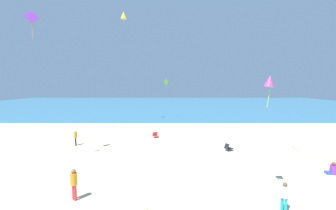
{
  "coord_description": "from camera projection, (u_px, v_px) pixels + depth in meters",
  "views": [
    {
      "loc": [
        0.01,
        -8.22,
        5.61
      ],
      "look_at": [
        0.0,
        6.82,
        4.14
      ],
      "focal_mm": 21.73,
      "sensor_mm": 36.0,
      "label": 1
    }
  ],
  "objects": [
    {
      "name": "ground_plane",
      "position": [
        168.0,
        146.0,
        18.68
      ],
      "size": [
        120.0,
        120.0,
        0.0
      ],
      "primitive_type": "plane",
      "color": "beige"
    },
    {
      "name": "person_2",
      "position": [
        74.0,
        182.0,
        9.89
      ],
      "size": [
        0.44,
        0.44,
        1.56
      ],
      "rotation": [
        0.0,
        0.0,
        0.89
      ],
      "color": "red",
      "rests_on": "ground_plane"
    },
    {
      "name": "kite_lime",
      "position": [
        166.0,
        82.0,
        32.85
      ],
      "size": [
        0.82,
        0.65,
        1.71
      ],
      "rotation": [
        0.0,
        0.0,
        1.0
      ],
      "color": "#99DB33"
    },
    {
      "name": "person_4",
      "position": [
        333.0,
        170.0,
        12.82
      ],
      "size": [
        0.66,
        0.41,
        0.81
      ],
      "rotation": [
        0.0,
        0.0,
        3.07
      ],
      "color": "purple",
      "rests_on": "ground_plane"
    },
    {
      "name": "person_5",
      "position": [
        285.0,
        195.0,
        8.94
      ],
      "size": [
        0.38,
        0.38,
        1.37
      ],
      "rotation": [
        0.0,
        0.0,
        3.85
      ],
      "color": "#19ADB2",
      "rests_on": "ground_plane"
    },
    {
      "name": "kite_yellow",
      "position": [
        124.0,
        15.0,
        28.46
      ],
      "size": [
        1.13,
        1.13,
        1.69
      ],
      "rotation": [
        0.0,
        0.0,
        1.13
      ],
      "color": "yellow"
    },
    {
      "name": "person_6",
      "position": [
        76.0,
        137.0,
        18.94
      ],
      "size": [
        0.39,
        0.39,
        1.45
      ],
      "rotation": [
        0.0,
        0.0,
        0.46
      ],
      "color": "black",
      "rests_on": "ground_plane"
    },
    {
      "name": "beach_chair_near_camera",
      "position": [
        228.0,
        147.0,
        17.42
      ],
      "size": [
        0.81,
        0.71,
        0.63
      ],
      "rotation": [
        0.0,
        0.0,
        0.41
      ],
      "color": "black",
      "rests_on": "ground_plane"
    },
    {
      "name": "ocean_water",
      "position": [
        168.0,
        104.0,
        59.84
      ],
      "size": [
        120.0,
        60.0,
        0.05
      ],
      "primitive_type": "cube",
      "color": "teal",
      "rests_on": "ground_plane"
    },
    {
      "name": "beach_chair_mid_beach",
      "position": [
        156.0,
        135.0,
        21.86
      ],
      "size": [
        0.76,
        0.76,
        0.57
      ],
      "rotation": [
        0.0,
        0.0,
        5.13
      ],
      "color": "#D13D3D",
      "rests_on": "ground_plane"
    },
    {
      "name": "kite_magenta",
      "position": [
        270.0,
        81.0,
        9.69
      ],
      "size": [
        0.62,
        0.58,
        1.56
      ],
      "rotation": [
        0.0,
        0.0,
        5.03
      ],
      "color": "#DB3DA8"
    },
    {
      "name": "kite_purple",
      "position": [
        32.0,
        18.0,
        14.06
      ],
      "size": [
        0.79,
        0.58,
        1.94
      ],
      "rotation": [
        0.0,
        0.0,
        0.23
      ],
      "color": "purple"
    }
  ]
}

